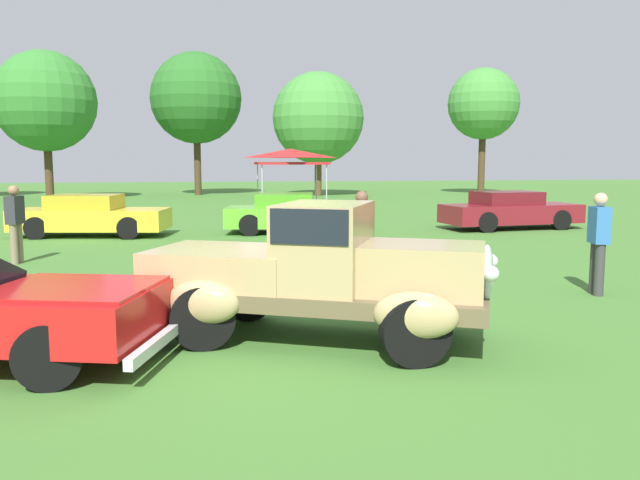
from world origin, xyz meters
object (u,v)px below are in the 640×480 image
at_px(spectator_near_truck, 15,221).
at_px(spectator_by_row, 599,240).
at_px(show_car_burgundy, 510,210).
at_px(canopy_tent_left_field, 291,156).
at_px(feature_pickup_truck, 318,271).
at_px(show_car_yellow, 90,216).
at_px(show_car_lime, 289,214).
at_px(spectator_far_side, 362,235).

distance_m(spectator_near_truck, spectator_by_row, 11.59).
distance_m(show_car_burgundy, canopy_tent_left_field, 9.96).
bearing_deg(feature_pickup_truck, spectator_near_truck, 128.33).
height_order(feature_pickup_truck, spectator_near_truck, feature_pickup_truck).
height_order(show_car_yellow, show_car_lime, same).
relative_size(show_car_burgundy, spectator_by_row, 2.74).
xyz_separation_m(spectator_near_truck, spectator_by_row, (10.45, -5.01, 0.00)).
bearing_deg(show_car_lime, canopy_tent_left_field, 82.65).
bearing_deg(show_car_yellow, spectator_near_truck, -97.10).
bearing_deg(spectator_near_truck, spectator_far_side, -29.01).
height_order(spectator_by_row, spectator_far_side, same).
bearing_deg(spectator_by_row, spectator_far_side, 161.13).
distance_m(show_car_burgundy, spectator_far_side, 11.10).
bearing_deg(canopy_tent_left_field, show_car_lime, -97.35).
xyz_separation_m(spectator_near_truck, spectator_far_side, (6.75, -3.74, 0.00)).
bearing_deg(spectator_far_side, canopy_tent_left_field, 87.52).
bearing_deg(spectator_by_row, canopy_tent_left_field, 99.79).
bearing_deg(show_car_burgundy, show_car_lime, -179.60).
bearing_deg(spectator_near_truck, canopy_tent_left_field, 59.01).
distance_m(show_car_yellow, canopy_tent_left_field, 10.24).
height_order(feature_pickup_truck, canopy_tent_left_field, canopy_tent_left_field).
relative_size(spectator_by_row, spectator_far_side, 1.00).
bearing_deg(canopy_tent_left_field, show_car_yellow, -132.64).
xyz_separation_m(feature_pickup_truck, show_car_lime, (1.01, 11.75, -0.26)).
bearing_deg(spectator_by_row, spectator_near_truck, 154.39).
distance_m(show_car_yellow, show_car_burgundy, 13.11).
distance_m(show_car_yellow, spectator_far_side, 10.67).
bearing_deg(show_car_yellow, canopy_tent_left_field, 47.36).
distance_m(spectator_by_row, spectator_far_side, 3.91).
bearing_deg(spectator_near_truck, show_car_burgundy, 19.58).
xyz_separation_m(show_car_burgundy, spectator_near_truck, (-13.73, -4.88, 0.31)).
bearing_deg(spectator_far_side, feature_pickup_truck, -112.02).
relative_size(spectator_near_truck, spectator_by_row, 1.00).
relative_size(spectator_far_side, canopy_tent_left_field, 0.58).
height_order(show_car_lime, spectator_near_truck, spectator_near_truck).
bearing_deg(feature_pickup_truck, show_car_burgundy, 54.98).
xyz_separation_m(show_car_burgundy, spectator_by_row, (-3.28, -9.89, 0.31)).
relative_size(feature_pickup_truck, show_car_lime, 1.07).
xyz_separation_m(show_car_yellow, spectator_far_side, (6.13, -8.73, 0.31)).
xyz_separation_m(spectator_far_side, canopy_tent_left_field, (0.70, 16.14, 1.51)).
bearing_deg(spectator_far_side, spectator_near_truck, 150.99).
bearing_deg(canopy_tent_left_field, spectator_far_side, -92.48).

